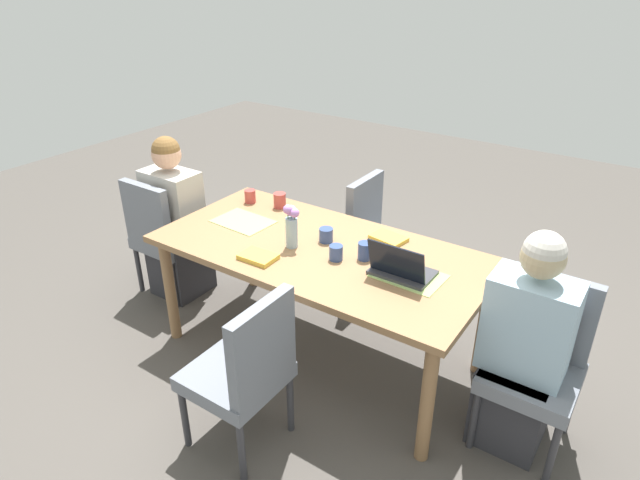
{
  "coord_description": "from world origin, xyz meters",
  "views": [
    {
      "loc": [
        1.57,
        -2.31,
        2.24
      ],
      "look_at": [
        0.0,
        0.0,
        0.81
      ],
      "focal_mm": 30.75,
      "sensor_mm": 36.0,
      "label": 1
    }
  ],
  "objects_px": {
    "flower_vase": "(291,224)",
    "coffee_mug_centre_right": "(250,196)",
    "person_head_right_left_mid": "(522,355)",
    "chair_near_right_near": "(246,368)",
    "person_head_left_left_near": "(176,227)",
    "chair_head_right_left_mid": "(538,356)",
    "laptop_head_right_left_mid": "(400,269)",
    "coffee_mug_far_left": "(365,251)",
    "chair_head_left_left_near": "(163,232)",
    "coffee_mug_near_left": "(326,235)",
    "dining_table": "(320,260)",
    "coffee_mug_near_right": "(336,253)",
    "chair_far_left_far": "(378,235)",
    "coffee_mug_centre_left": "(280,200)",
    "book_red_cover": "(258,257)",
    "book_blue_cover": "(389,238)"
  },
  "relations": [
    {
      "from": "person_head_right_left_mid",
      "to": "chair_near_right_near",
      "type": "distance_m",
      "value": 1.34
    },
    {
      "from": "dining_table",
      "to": "coffee_mug_near_left",
      "type": "distance_m",
      "value": 0.15
    },
    {
      "from": "chair_far_left_far",
      "to": "coffee_mug_centre_left",
      "type": "xyz_separation_m",
      "value": [
        -0.5,
        -0.47,
        0.31
      ]
    },
    {
      "from": "person_head_left_left_near",
      "to": "person_head_right_left_mid",
      "type": "xyz_separation_m",
      "value": [
        2.47,
        -0.04,
        0.0
      ]
    },
    {
      "from": "book_red_cover",
      "to": "person_head_left_left_near",
      "type": "bearing_deg",
      "value": 160.86
    },
    {
      "from": "coffee_mug_far_left",
      "to": "book_blue_cover",
      "type": "relative_size",
      "value": 0.5
    },
    {
      "from": "flower_vase",
      "to": "coffee_mug_near_right",
      "type": "relative_size",
      "value": 3.1
    },
    {
      "from": "chair_near_right_near",
      "to": "coffee_mug_centre_right",
      "type": "distance_m",
      "value": 1.44
    },
    {
      "from": "book_blue_cover",
      "to": "coffee_mug_far_left",
      "type": "bearing_deg",
      "value": -81.05
    },
    {
      "from": "coffee_mug_near_left",
      "to": "book_blue_cover",
      "type": "height_order",
      "value": "coffee_mug_near_left"
    },
    {
      "from": "chair_head_right_left_mid",
      "to": "chair_near_right_near",
      "type": "distance_m",
      "value": 1.44
    },
    {
      "from": "flower_vase",
      "to": "coffee_mug_near_right",
      "type": "height_order",
      "value": "flower_vase"
    },
    {
      "from": "person_head_right_left_mid",
      "to": "coffee_mug_near_left",
      "type": "distance_m",
      "value": 1.25
    },
    {
      "from": "person_head_left_left_near",
      "to": "chair_head_right_left_mid",
      "type": "height_order",
      "value": "person_head_left_left_near"
    },
    {
      "from": "chair_far_left_far",
      "to": "coffee_mug_near_left",
      "type": "relative_size",
      "value": 10.76
    },
    {
      "from": "chair_head_left_left_near",
      "to": "chair_far_left_far",
      "type": "height_order",
      "value": "same"
    },
    {
      "from": "coffee_mug_near_left",
      "to": "chair_near_right_near",
      "type": "bearing_deg",
      "value": -81.37
    },
    {
      "from": "flower_vase",
      "to": "coffee_mug_near_right",
      "type": "distance_m",
      "value": 0.31
    },
    {
      "from": "coffee_mug_near_left",
      "to": "flower_vase",
      "type": "bearing_deg",
      "value": -127.24
    },
    {
      "from": "person_head_left_left_near",
      "to": "chair_far_left_far",
      "type": "xyz_separation_m",
      "value": [
        1.23,
        0.76,
        -0.03
      ]
    },
    {
      "from": "chair_head_right_left_mid",
      "to": "book_blue_cover",
      "type": "distance_m",
      "value": 1.04
    },
    {
      "from": "coffee_mug_near_left",
      "to": "coffee_mug_centre_right",
      "type": "xyz_separation_m",
      "value": [
        -0.75,
        0.19,
        0.0
      ]
    },
    {
      "from": "book_red_cover",
      "to": "dining_table",
      "type": "bearing_deg",
      "value": 53.85
    },
    {
      "from": "chair_head_left_left_near",
      "to": "chair_head_right_left_mid",
      "type": "xyz_separation_m",
      "value": [
        2.59,
        0.11,
        0.0
      ]
    },
    {
      "from": "flower_vase",
      "to": "coffee_mug_centre_right",
      "type": "height_order",
      "value": "flower_vase"
    },
    {
      "from": "coffee_mug_centre_right",
      "to": "coffee_mug_near_right",
      "type": "bearing_deg",
      "value": -20.53
    },
    {
      "from": "coffee_mug_centre_right",
      "to": "chair_head_right_left_mid",
      "type": "bearing_deg",
      "value": -5.95
    },
    {
      "from": "chair_far_left_far",
      "to": "flower_vase",
      "type": "relative_size",
      "value": 3.38
    },
    {
      "from": "coffee_mug_centre_right",
      "to": "chair_near_right_near",
      "type": "bearing_deg",
      "value": -50.91
    },
    {
      "from": "coffee_mug_near_left",
      "to": "book_red_cover",
      "type": "xyz_separation_m",
      "value": [
        -0.19,
        -0.39,
        -0.03
      ]
    },
    {
      "from": "coffee_mug_near_right",
      "to": "book_red_cover",
      "type": "bearing_deg",
      "value": -146.43
    },
    {
      "from": "chair_head_right_left_mid",
      "to": "coffee_mug_near_left",
      "type": "height_order",
      "value": "chair_head_right_left_mid"
    },
    {
      "from": "coffee_mug_near_left",
      "to": "coffee_mug_centre_left",
      "type": "height_order",
      "value": "coffee_mug_centre_left"
    },
    {
      "from": "chair_head_left_left_near",
      "to": "chair_head_right_left_mid",
      "type": "relative_size",
      "value": 1.0
    },
    {
      "from": "dining_table",
      "to": "coffee_mug_near_right",
      "type": "height_order",
      "value": "coffee_mug_near_right"
    },
    {
      "from": "flower_vase",
      "to": "coffee_mug_centre_left",
      "type": "bearing_deg",
      "value": 134.92
    },
    {
      "from": "person_head_right_left_mid",
      "to": "coffee_mug_far_left",
      "type": "bearing_deg",
      "value": 177.64
    },
    {
      "from": "dining_table",
      "to": "laptop_head_right_left_mid",
      "type": "bearing_deg",
      "value": -3.12
    },
    {
      "from": "chair_near_right_near",
      "to": "coffee_mug_near_left",
      "type": "height_order",
      "value": "chair_near_right_near"
    },
    {
      "from": "flower_vase",
      "to": "coffee_mug_centre_left",
      "type": "distance_m",
      "value": 0.58
    },
    {
      "from": "coffee_mug_near_right",
      "to": "coffee_mug_centre_right",
      "type": "distance_m",
      "value": 0.98
    },
    {
      "from": "laptop_head_right_left_mid",
      "to": "coffee_mug_far_left",
      "type": "distance_m",
      "value": 0.26
    },
    {
      "from": "person_head_right_left_mid",
      "to": "chair_near_right_near",
      "type": "bearing_deg",
      "value": -143.19
    },
    {
      "from": "person_head_left_left_near",
      "to": "chair_far_left_far",
      "type": "bearing_deg",
      "value": 31.68
    },
    {
      "from": "person_head_left_left_near",
      "to": "chair_far_left_far",
      "type": "height_order",
      "value": "person_head_left_left_near"
    },
    {
      "from": "chair_head_left_left_near",
      "to": "coffee_mug_centre_left",
      "type": "relative_size",
      "value": 8.96
    },
    {
      "from": "coffee_mug_centre_right",
      "to": "book_blue_cover",
      "type": "distance_m",
      "value": 1.05
    },
    {
      "from": "chair_near_right_near",
      "to": "book_blue_cover",
      "type": "height_order",
      "value": "chair_near_right_near"
    },
    {
      "from": "chair_head_left_left_near",
      "to": "coffee_mug_centre_right",
      "type": "height_order",
      "value": "chair_head_left_left_near"
    },
    {
      "from": "coffee_mug_centre_left",
      "to": "laptop_head_right_left_mid",
      "type": "bearing_deg",
      "value": -18.24
    }
  ]
}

